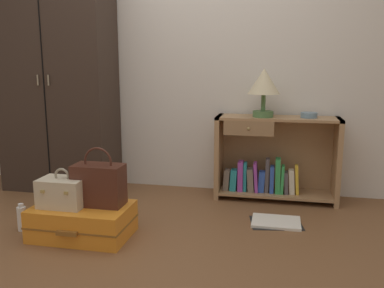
% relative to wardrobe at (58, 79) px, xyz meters
% --- Properties ---
extents(ground_plane, '(9.00, 9.00, 0.00)m').
position_rel_wardrobe_xyz_m(ground_plane, '(1.15, -1.20, -1.01)').
color(ground_plane, brown).
extents(back_wall, '(6.40, 0.10, 2.60)m').
position_rel_wardrobe_xyz_m(back_wall, '(1.15, 0.30, 0.29)').
color(back_wall, silver).
rests_on(back_wall, ground_plane).
extents(wardrobe, '(1.00, 0.47, 2.03)m').
position_rel_wardrobe_xyz_m(wardrobe, '(0.00, 0.00, 0.00)').
color(wardrobe, '#33261E').
rests_on(wardrobe, ground_plane).
extents(bookshelf, '(1.02, 0.33, 0.71)m').
position_rel_wardrobe_xyz_m(bookshelf, '(1.93, 0.07, -0.68)').
color(bookshelf, '#A37A51').
rests_on(bookshelf, ground_plane).
extents(table_lamp, '(0.26, 0.26, 0.40)m').
position_rel_wardrobe_xyz_m(table_lamp, '(1.84, 0.03, -0.03)').
color(table_lamp, '#4C7542').
rests_on(table_lamp, bookshelf).
extents(bowl, '(0.13, 0.13, 0.04)m').
position_rel_wardrobe_xyz_m(bowl, '(2.21, 0.06, -0.28)').
color(bowl, slate).
rests_on(bowl, bookshelf).
extents(suitcase_large, '(0.65, 0.43, 0.21)m').
position_rel_wardrobe_xyz_m(suitcase_large, '(0.70, -1.01, -0.91)').
color(suitcase_large, orange).
rests_on(suitcase_large, ground_plane).
extents(train_case, '(0.30, 0.21, 0.26)m').
position_rel_wardrobe_xyz_m(train_case, '(0.59, -1.04, -0.70)').
color(train_case, beige).
rests_on(train_case, suitcase_large).
extents(handbag, '(0.33, 0.18, 0.39)m').
position_rel_wardrobe_xyz_m(handbag, '(0.81, -0.96, -0.65)').
color(handbag, '#472319').
rests_on(handbag, suitcase_large).
extents(bottle, '(0.06, 0.06, 0.19)m').
position_rel_wardrobe_xyz_m(bottle, '(0.24, -1.01, -0.92)').
color(bottle, white).
rests_on(bottle, ground_plane).
extents(open_book_on_floor, '(0.41, 0.33, 0.02)m').
position_rel_wardrobe_xyz_m(open_book_on_floor, '(1.98, -0.50, -1.00)').
color(open_book_on_floor, white).
rests_on(open_book_on_floor, ground_plane).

